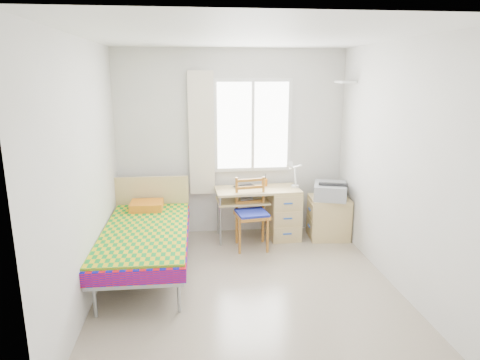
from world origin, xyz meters
name	(u,v)px	position (x,y,z in m)	size (l,w,h in m)	color
floor	(247,287)	(0.00, 0.00, 0.00)	(3.50, 3.50, 0.00)	#BCAD93
ceiling	(248,36)	(0.00, 0.00, 2.60)	(3.50, 3.50, 0.00)	white
wall_back	(231,143)	(0.00, 1.75, 1.30)	(3.20, 3.20, 0.00)	silver
wall_left	(85,174)	(-1.60, 0.00, 1.30)	(3.50, 3.50, 0.00)	silver
wall_right	(397,167)	(1.60, 0.00, 1.30)	(3.50, 3.50, 0.00)	silver
window	(253,126)	(0.30, 1.73, 1.55)	(1.10, 0.04, 1.30)	white
curtain	(201,134)	(-0.42, 1.68, 1.45)	(0.35, 0.05, 1.70)	beige
floating_shelf	(345,82)	(1.49, 1.40, 2.15)	(0.20, 0.32, 0.03)	white
bed	(146,234)	(-1.12, 0.57, 0.44)	(0.99, 2.10, 0.90)	#989CA0
desk	(279,211)	(0.63, 1.41, 0.39)	(1.17, 0.57, 0.72)	tan
chair	(252,209)	(0.21, 1.12, 0.52)	(0.46, 0.46, 0.93)	#A66620
cabinet	(328,218)	(1.33, 1.32, 0.29)	(0.58, 0.52, 0.58)	tan
printer	(330,190)	(1.32, 1.30, 0.69)	(0.56, 0.61, 0.21)	#A7ABAF
laptop	(245,187)	(0.16, 1.47, 0.73)	(0.30, 0.19, 0.02)	black
pen_cup	(265,182)	(0.45, 1.56, 0.77)	(0.08, 0.08, 0.10)	orange
task_lamp	(293,172)	(0.80, 1.31, 0.97)	(0.22, 0.32, 0.40)	white
book	(240,198)	(0.09, 1.42, 0.59)	(0.17, 0.23, 0.02)	gray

